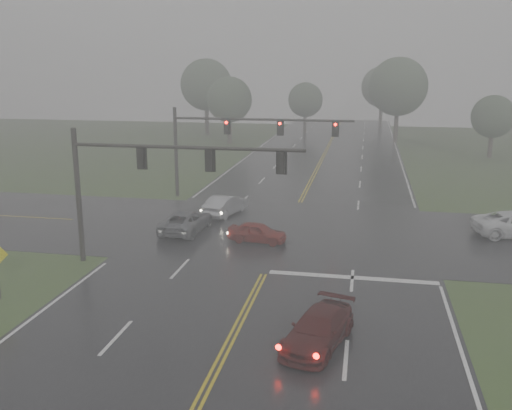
% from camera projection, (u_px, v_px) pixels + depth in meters
% --- Properties ---
extents(main_road, '(18.00, 160.00, 0.02)m').
position_uv_depth(main_road, '(281.00, 240.00, 35.05)').
color(main_road, black).
rests_on(main_road, ground).
extents(cross_street, '(120.00, 14.00, 0.02)m').
position_uv_depth(cross_street, '(286.00, 231.00, 36.96)').
color(cross_street, black).
rests_on(cross_street, ground).
extents(stop_bar, '(8.50, 0.50, 0.01)m').
position_uv_depth(stop_bar, '(352.00, 278.00, 28.88)').
color(stop_bar, silver).
rests_on(stop_bar, ground).
extents(sedan_maroon, '(2.98, 4.85, 1.31)m').
position_uv_depth(sedan_maroon, '(318.00, 345.00, 21.96)').
color(sedan_maroon, '#3E0B0B').
rests_on(sedan_maroon, ground).
extents(sedan_red, '(3.71, 1.85, 1.22)m').
position_uv_depth(sedan_red, '(257.00, 242.00, 34.72)').
color(sedan_red, maroon).
rests_on(sedan_red, ground).
extents(sedan_silver, '(2.54, 4.62, 1.44)m').
position_uv_depth(sedan_silver, '(225.00, 215.00, 41.00)').
color(sedan_silver, '#A0A2A8').
rests_on(sedan_silver, ground).
extents(car_grey, '(2.59, 5.09, 1.38)m').
position_uv_depth(car_grey, '(186.00, 232.00, 36.87)').
color(car_grey, '#55575C').
rests_on(car_grey, ground).
extents(signal_gantry_near, '(12.36, 0.32, 7.31)m').
position_uv_depth(signal_gantry_near, '(143.00, 172.00, 29.59)').
color(signal_gantry_near, black).
rests_on(signal_gantry_near, ground).
extents(signal_gantry_far, '(14.30, 0.37, 7.24)m').
position_uv_depth(signal_gantry_far, '(230.00, 135.00, 44.90)').
color(signal_gantry_far, black).
rests_on(signal_gantry_far, ground).
extents(tree_nw_a, '(6.14, 6.14, 9.01)m').
position_uv_depth(tree_nw_a, '(229.00, 100.00, 76.76)').
color(tree_nw_a, '#372B23').
rests_on(tree_nw_a, ground).
extents(tree_ne_a, '(7.88, 7.88, 11.58)m').
position_uv_depth(tree_ne_a, '(398.00, 87.00, 77.00)').
color(tree_ne_a, '#372B23').
rests_on(tree_ne_a, ground).
extents(tree_n_mid, '(5.38, 5.38, 7.90)m').
position_uv_depth(tree_n_mid, '(305.00, 100.00, 88.51)').
color(tree_n_mid, '#372B23').
rests_on(tree_n_mid, ground).
extents(tree_e_near, '(4.90, 4.90, 7.20)m').
position_uv_depth(tree_e_near, '(493.00, 117.00, 65.22)').
color(tree_e_near, '#372B23').
rests_on(tree_e_near, ground).
extents(tree_nw_b, '(7.80, 7.80, 11.46)m').
position_uv_depth(tree_nw_b, '(206.00, 85.00, 86.52)').
color(tree_nw_b, '#372B23').
rests_on(tree_nw_b, ground).
extents(tree_n_far, '(7.05, 7.05, 10.35)m').
position_uv_depth(tree_n_far, '(382.00, 87.00, 98.07)').
color(tree_n_far, '#372B23').
rests_on(tree_n_far, ground).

